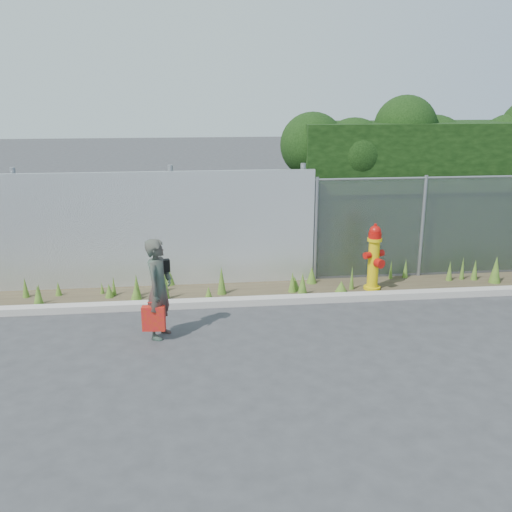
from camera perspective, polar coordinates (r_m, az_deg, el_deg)
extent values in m
plane|color=#343437|center=(8.47, 3.14, -9.09)|extent=(80.00, 80.00, 0.00)
cube|color=#ABA29A|center=(10.08, 1.44, -4.45)|extent=(16.00, 0.22, 0.12)
cube|color=#433826|center=(10.66, 0.99, -3.60)|extent=(16.00, 1.20, 0.01)
cone|color=#40681F|center=(10.55, -11.86, -2.96)|extent=(0.15, 0.15, 0.43)
cone|color=#40681F|center=(10.54, -20.95, -3.83)|extent=(0.20, 0.20, 0.40)
cone|color=#40681F|center=(10.88, -15.14, -3.17)|extent=(0.08, 0.08, 0.22)
cone|color=#40681F|center=(10.24, -4.76, -3.79)|extent=(0.16, 0.16, 0.25)
cone|color=#40681F|center=(10.45, -3.46, -2.52)|extent=(0.17, 0.17, 0.53)
cone|color=#40681F|center=(10.42, -11.91, -3.56)|extent=(0.20, 0.20, 0.31)
cone|color=#40681F|center=(11.97, 19.95, -1.20)|extent=(0.09, 0.09, 0.47)
cone|color=#40681F|center=(11.75, 14.72, -1.27)|extent=(0.11, 0.11, 0.39)
cone|color=#40681F|center=(10.16, -10.15, -4.32)|extent=(0.20, 0.20, 0.20)
cone|color=#40681F|center=(10.75, -9.16, -2.69)|extent=(0.14, 0.14, 0.35)
cone|color=#40681F|center=(10.69, 8.52, -3.12)|extent=(0.24, 0.24, 0.22)
cone|color=#40681F|center=(11.11, 5.58, -1.96)|extent=(0.21, 0.21, 0.34)
cone|color=#40681F|center=(11.08, -8.69, -1.88)|extent=(0.23, 0.23, 0.42)
cone|color=#40681F|center=(11.99, 22.84, -1.31)|extent=(0.22, 0.22, 0.54)
cone|color=#40681F|center=(11.01, -19.16, -3.18)|extent=(0.13, 0.13, 0.27)
cone|color=#40681F|center=(10.65, -14.47, -3.43)|extent=(0.16, 0.16, 0.27)
cone|color=#40681F|center=(11.10, -5.34, -1.78)|extent=(0.11, 0.11, 0.41)
cone|color=#40681F|center=(11.82, 18.79, -1.48)|extent=(0.12, 0.12, 0.40)
cone|color=#40681F|center=(10.43, 4.68, -2.89)|extent=(0.19, 0.19, 0.43)
cone|color=#40681F|center=(10.72, -14.05, -2.96)|extent=(0.09, 0.09, 0.37)
cone|color=#40681F|center=(10.59, 3.67, -2.68)|extent=(0.16, 0.16, 0.39)
cone|color=#40681F|center=(12.04, 21.04, -1.35)|extent=(0.13, 0.13, 0.42)
cone|color=#40681F|center=(11.10, -22.07, -3.01)|extent=(0.13, 0.13, 0.38)
cone|color=#40681F|center=(10.29, -9.08, -3.00)|extent=(0.16, 0.16, 0.53)
cone|color=#40681F|center=(10.71, 3.87, -2.81)|extent=(0.22, 0.22, 0.27)
cone|color=#40681F|center=(11.62, 13.34, -1.39)|extent=(0.08, 0.08, 0.39)
cone|color=#40681F|center=(11.16, -11.04, -1.88)|extent=(0.12, 0.12, 0.42)
cone|color=#40681F|center=(10.84, 9.56, -2.23)|extent=(0.09, 0.09, 0.46)
cone|color=#40681F|center=(10.68, -20.85, -3.61)|extent=(0.11, 0.11, 0.38)
cube|color=silver|center=(11.01, -16.45, 2.31)|extent=(8.50, 0.08, 2.20)
cylinder|color=gray|center=(11.39, -22.57, 2.44)|extent=(0.10, 0.10, 2.30)
cylinder|color=gray|center=(10.95, -8.35, 3.01)|extent=(0.10, 0.10, 2.30)
cylinder|color=gray|center=(11.15, 4.62, 3.36)|extent=(0.10, 0.10, 2.30)
cube|color=gray|center=(12.21, 20.83, 2.75)|extent=(6.50, 0.03, 2.00)
cylinder|color=gray|center=(12.04, 21.31, 7.39)|extent=(6.50, 0.04, 0.04)
cylinder|color=gray|center=(11.11, 5.99, 2.63)|extent=(0.07, 0.07, 2.05)
cylinder|color=gray|center=(11.76, 16.29, 2.81)|extent=(0.07, 0.07, 2.05)
cube|color=black|center=(13.12, 20.26, 5.92)|extent=(7.30, 1.60, 3.00)
sphere|color=black|center=(11.75, 5.65, 11.01)|extent=(1.31, 1.31, 1.31)
sphere|color=black|center=(11.90, 9.74, 10.15)|extent=(1.40, 1.40, 1.40)
sphere|color=black|center=(12.28, 14.71, 12.37)|extent=(1.28, 1.28, 1.28)
sphere|color=black|center=(12.85, 17.18, 9.93)|extent=(1.55, 1.55, 1.55)
sphere|color=black|center=(12.89, 20.34, 9.76)|extent=(1.22, 1.22, 1.22)
sphere|color=black|center=(13.59, 24.14, 9.69)|extent=(1.53, 1.53, 1.53)
cylinder|color=#DCBC0B|center=(10.99, 11.51, -3.16)|extent=(0.32, 0.32, 0.07)
cylinder|color=#DCBC0B|center=(10.85, 11.64, -0.94)|extent=(0.20, 0.20, 0.96)
cylinder|color=#DCBC0B|center=(10.72, 11.79, 1.62)|extent=(0.27, 0.27, 0.06)
cylinder|color=#B20F0A|center=(10.70, 11.81, 2.03)|extent=(0.24, 0.24, 0.11)
sphere|color=#B20F0A|center=(10.68, 11.84, 2.44)|extent=(0.21, 0.21, 0.21)
cylinder|color=#B20F0A|center=(10.66, 11.87, 3.03)|extent=(0.06, 0.06, 0.06)
cylinder|color=#B20F0A|center=(10.75, 10.90, 0.15)|extent=(0.11, 0.12, 0.12)
cylinder|color=#B20F0A|center=(10.84, 12.49, 0.20)|extent=(0.11, 0.12, 0.12)
cylinder|color=#B20F0A|center=(10.69, 11.92, -0.75)|extent=(0.17, 0.14, 0.17)
imported|color=#0F634F|center=(8.66, -9.68, -3.23)|extent=(0.54, 0.65, 1.54)
cube|color=#B1310A|center=(8.66, -10.20, -6.16)|extent=(0.34, 0.13, 0.38)
cylinder|color=#B1310A|center=(8.57, -10.28, -4.61)|extent=(0.16, 0.01, 0.01)
cube|color=black|center=(8.66, -9.45, -0.98)|extent=(0.25, 0.10, 0.19)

